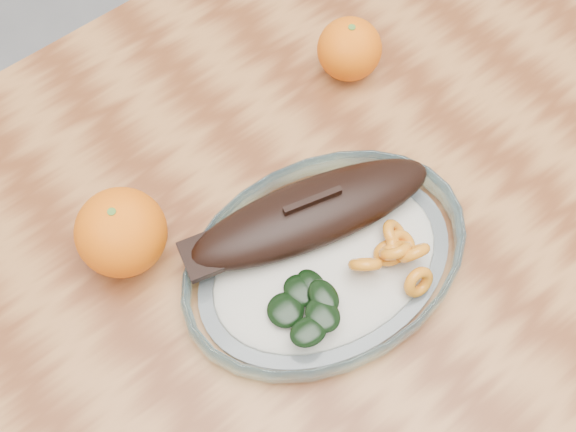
{
  "coord_description": "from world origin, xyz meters",
  "views": [
    {
      "loc": [
        -0.23,
        -0.23,
        1.42
      ],
      "look_at": [
        -0.02,
        0.04,
        0.77
      ],
      "focal_mm": 45.0,
      "sensor_mm": 36.0,
      "label": 1
    }
  ],
  "objects_px": {
    "dining_table": "(321,275)",
    "orange_right": "(349,49)",
    "plated_meal": "(325,257)",
    "orange_left": "(121,232)"
  },
  "relations": [
    {
      "from": "plated_meal",
      "to": "orange_right",
      "type": "relative_size",
      "value": 8.2
    },
    {
      "from": "plated_meal",
      "to": "orange_left",
      "type": "relative_size",
      "value": 6.72
    },
    {
      "from": "plated_meal",
      "to": "orange_right",
      "type": "height_order",
      "value": "plated_meal"
    },
    {
      "from": "dining_table",
      "to": "plated_meal",
      "type": "height_order",
      "value": "plated_meal"
    },
    {
      "from": "dining_table",
      "to": "orange_right",
      "type": "xyz_separation_m",
      "value": [
        0.16,
        0.15,
        0.14
      ]
    },
    {
      "from": "orange_left",
      "to": "orange_right",
      "type": "bearing_deg",
      "value": 7.01
    },
    {
      "from": "dining_table",
      "to": "orange_right",
      "type": "relative_size",
      "value": 16.49
    },
    {
      "from": "dining_table",
      "to": "orange_right",
      "type": "height_order",
      "value": "orange_right"
    },
    {
      "from": "orange_left",
      "to": "orange_right",
      "type": "relative_size",
      "value": 1.22
    },
    {
      "from": "dining_table",
      "to": "orange_right",
      "type": "distance_m",
      "value": 0.26
    }
  ]
}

